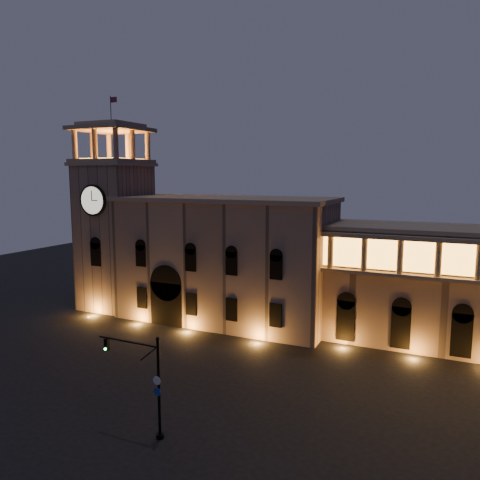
% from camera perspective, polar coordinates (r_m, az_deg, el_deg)
% --- Properties ---
extents(ground, '(160.00, 160.00, 0.00)m').
position_cam_1_polar(ground, '(49.96, -11.48, -16.59)').
color(ground, black).
rests_on(ground, ground).
extents(government_building, '(30.80, 12.80, 17.60)m').
position_cam_1_polar(government_building, '(66.44, -1.98, -2.37)').
color(government_building, '#8F735D').
rests_on(government_building, ground).
extents(clock_tower, '(9.80, 9.80, 32.40)m').
position_cam_1_polar(clock_tower, '(75.16, -14.99, 1.43)').
color(clock_tower, '#8F735D').
rests_on(clock_tower, ground).
extents(traffic_light, '(6.06, 0.64, 8.31)m').
position_cam_1_polar(traffic_light, '(39.08, -11.15, -16.75)').
color(traffic_light, black).
rests_on(traffic_light, ground).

